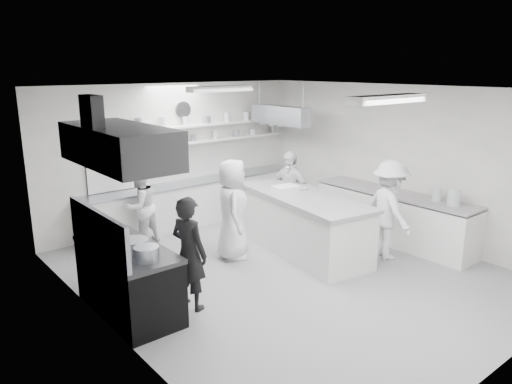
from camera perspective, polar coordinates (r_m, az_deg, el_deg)
floor at (r=8.26m, az=3.52°, el=-9.38°), size 6.00×7.00×0.02m
ceiling at (r=7.56m, az=3.88°, el=12.03°), size 6.00×7.00×0.02m
wall_back at (r=10.55m, az=-9.43°, el=4.32°), size 6.00×0.04×3.00m
wall_left at (r=6.20m, az=-17.07°, el=-3.37°), size 0.04×7.00×3.00m
wall_right at (r=10.03m, az=16.35°, el=3.40°), size 0.04×7.00×3.00m
stove at (r=7.06m, az=-14.68°, el=-10.11°), size 0.80×1.80×0.90m
exhaust_hood at (r=6.52m, az=-15.75°, el=5.28°), size 0.85×2.00×0.50m
back_counter at (r=10.68m, az=-7.00°, el=-1.19°), size 5.00×0.60×0.92m
shelf_lower at (r=10.76m, az=-5.90°, el=5.99°), size 4.20×0.26×0.04m
shelf_upper at (r=10.71m, az=-5.94°, el=7.84°), size 4.20×0.26×0.04m
pass_through_window at (r=9.96m, az=-15.83°, el=3.07°), size 1.30×0.04×1.00m
wall_clock at (r=10.49m, az=-8.58°, el=9.54°), size 0.32×0.05×0.32m
right_counter at (r=9.88m, az=15.73°, el=-2.89°), size 0.74×3.30×0.94m
pot_rack at (r=10.73m, az=2.82°, el=8.98°), size 0.30×1.60×0.40m
light_fixture_front at (r=6.38m, az=15.20°, el=10.47°), size 1.30×0.25×0.10m
light_fixture_rear at (r=8.96m, az=-4.20°, el=11.97°), size 1.30×0.25×0.10m
prep_island at (r=8.99m, az=5.56°, el=-3.83°), size 1.44×2.90×1.02m
stove_pot at (r=6.64m, az=-14.09°, el=-6.34°), size 0.39×0.39×0.22m
cook_stove at (r=6.88m, az=-7.84°, el=-7.12°), size 0.53×0.68×1.63m
cook_back at (r=9.47m, az=-13.40°, el=-1.66°), size 0.86×0.75×1.51m
cook_island_left at (r=8.57m, az=-2.78°, el=-2.06°), size 0.95×1.04×1.79m
cook_island_right at (r=9.93m, az=3.93°, el=-0.01°), size 0.61×1.06×1.69m
cook_right at (r=8.88m, az=15.34°, el=-2.02°), size 1.02×1.30×1.77m
bowl_island_a at (r=9.28m, az=5.29°, el=0.25°), size 0.27×0.27×0.06m
bowl_island_b at (r=9.10m, az=4.06°, el=-0.03°), size 0.22×0.22×0.05m
bowl_right at (r=9.70m, az=15.58°, el=-0.15°), size 0.24×0.24×0.05m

